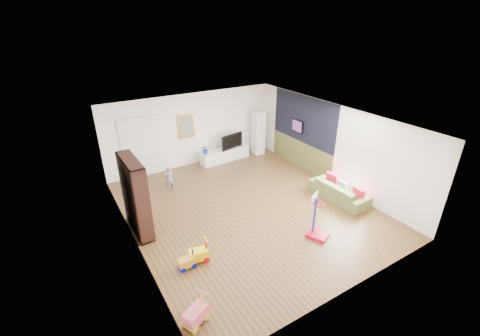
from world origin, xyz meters
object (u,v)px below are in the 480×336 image
basketball_hoop (320,217)px  bookshelf (135,197)px  sofa (339,191)px  media_console (225,155)px

basketball_hoop → bookshelf: bearing=120.2°
sofa → basketball_hoop: size_ratio=1.54×
bookshelf → basketball_hoop: (3.82, -2.69, -0.41)m
bookshelf → basketball_hoop: bearing=-36.2°
bookshelf → basketball_hoop: size_ratio=1.67×
media_console → basketball_hoop: size_ratio=1.64×
sofa → basketball_hoop: bearing=116.9°
media_console → basketball_hoop: 5.51m
bookshelf → sofa: 5.97m
bookshelf → sofa: (5.69, -1.63, -0.75)m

